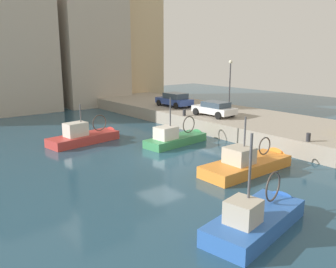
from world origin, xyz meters
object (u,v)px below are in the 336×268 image
object	(u,v)px
fishing_boat_orange	(251,168)
quay_streetlamp	(230,77)
fishing_boat_blue	(259,224)
fishing_boat_green	(179,141)
mooring_bollard_south	(308,137)
fishing_boat_red	(88,140)
mooring_bollard_mid	(184,113)
parked_car_white	(214,108)
parked_car_blue	(174,100)

from	to	relation	value
fishing_boat_orange	quay_streetlamp	bearing A→B (deg)	46.69
fishing_boat_blue	fishing_boat_orange	bearing A→B (deg)	41.08
fishing_boat_green	fishing_boat_blue	distance (m)	13.47
mooring_bollard_south	quay_streetlamp	bearing A→B (deg)	64.29
fishing_boat_red	fishing_boat_blue	bearing A→B (deg)	-92.96
mooring_bollard_south	mooring_bollard_mid	world-z (taller)	same
fishing_boat_orange	mooring_bollard_south	bearing A→B (deg)	-11.48
fishing_boat_green	parked_car_white	bearing A→B (deg)	18.06
fishing_boat_red	parked_car_blue	bearing A→B (deg)	17.30
parked_car_blue	mooring_bollard_mid	distance (m)	5.53
parked_car_blue	fishing_boat_red	bearing A→B (deg)	-162.70
fishing_boat_red	fishing_boat_green	world-z (taller)	fishing_boat_green
mooring_bollard_mid	quay_streetlamp	xyz separation A→B (m)	(5.65, -0.27, 2.98)
parked_car_white	mooring_bollard_mid	bearing A→B (deg)	138.27
fishing_boat_red	mooring_bollard_mid	xyz separation A→B (m)	(8.99, -1.06, 1.33)
fishing_boat_orange	fishing_boat_blue	xyz separation A→B (m)	(-5.32, -4.63, -0.01)
fishing_boat_blue	fishing_boat_red	bearing A→B (deg)	87.04
mooring_bollard_south	parked_car_white	bearing A→B (deg)	78.89
fishing_boat_green	mooring_bollard_mid	bearing A→B (deg)	44.07
fishing_boat_orange	parked_car_white	xyz separation A→B (m)	(6.55, 9.29, 1.75)
mooring_bollard_mid	quay_streetlamp	distance (m)	6.39
fishing_boat_green	mooring_bollard_mid	xyz separation A→B (m)	(3.80, 3.68, 1.32)
mooring_bollard_south	mooring_bollard_mid	distance (m)	12.00
fishing_boat_orange	fishing_boat_red	xyz separation A→B (m)	(-4.45, 12.14, 0.02)
fishing_boat_blue	quay_streetlamp	distance (m)	22.31
fishing_boat_green	parked_car_blue	xyz separation A→B (m)	(6.62, 8.42, 1.78)
parked_car_white	mooring_bollard_mid	distance (m)	2.72
mooring_bollard_mid	fishing_boat_orange	bearing A→B (deg)	-112.29
mooring_bollard_mid	parked_car_white	bearing A→B (deg)	-41.73
fishing_boat_green	quay_streetlamp	size ratio (longest dim) A/B	1.26
fishing_boat_green	mooring_bollard_mid	size ratio (longest dim) A/B	11.03
fishing_boat_green	parked_car_white	world-z (taller)	fishing_boat_green
fishing_boat_blue	mooring_bollard_south	xyz separation A→B (m)	(9.86, 3.71, 1.37)
fishing_boat_green	quay_streetlamp	world-z (taller)	quay_streetlamp
fishing_boat_red	fishing_boat_green	xyz separation A→B (m)	(5.18, -4.75, 0.01)
mooring_bollard_mid	parked_car_blue	bearing A→B (deg)	59.30
parked_car_blue	mooring_bollard_south	size ratio (longest dim) A/B	7.55
parked_car_blue	mooring_bollard_south	world-z (taller)	parked_car_blue
fishing_boat_red	fishing_boat_green	bearing A→B (deg)	-42.47
fishing_boat_orange	fishing_boat_green	distance (m)	7.43
mooring_bollard_mid	fishing_boat_red	bearing A→B (deg)	173.25
fishing_boat_orange	mooring_bollard_mid	distance (m)	12.05
fishing_boat_red	fishing_boat_blue	world-z (taller)	fishing_boat_blue
fishing_boat_orange	fishing_boat_green	xyz separation A→B (m)	(0.74, 7.40, 0.03)
fishing_boat_blue	mooring_bollard_south	world-z (taller)	fishing_boat_blue
fishing_boat_blue	mooring_bollard_south	bearing A→B (deg)	20.64
parked_car_white	fishing_boat_red	bearing A→B (deg)	165.46
parked_car_blue	quay_streetlamp	size ratio (longest dim) A/B	0.86
quay_streetlamp	parked_car_white	bearing A→B (deg)	-157.36
fishing_boat_green	quay_streetlamp	xyz separation A→B (m)	(9.45, 3.41, 4.30)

